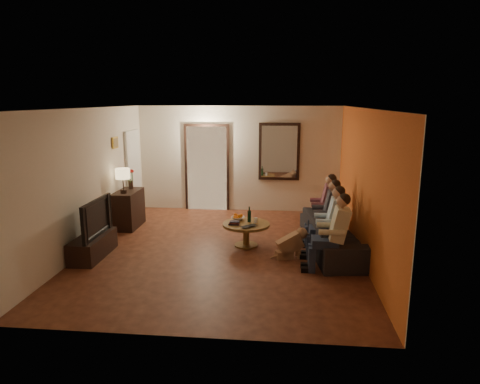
# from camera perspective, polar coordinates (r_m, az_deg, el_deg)

# --- Properties ---
(floor) EXTENTS (5.00, 6.00, 0.01)m
(floor) POSITION_cam_1_polar(r_m,az_deg,el_deg) (8.05, -2.36, -7.73)
(floor) COLOR #451D12
(floor) RESTS_ON ground
(ceiling) EXTENTS (5.00, 6.00, 0.01)m
(ceiling) POSITION_cam_1_polar(r_m,az_deg,el_deg) (7.57, -2.53, 11.11)
(ceiling) COLOR white
(ceiling) RESTS_ON back_wall
(back_wall) EXTENTS (5.00, 0.02, 2.60)m
(back_wall) POSITION_cam_1_polar(r_m,az_deg,el_deg) (10.64, -0.17, 4.42)
(back_wall) COLOR beige
(back_wall) RESTS_ON floor
(front_wall) EXTENTS (5.00, 0.02, 2.60)m
(front_wall) POSITION_cam_1_polar(r_m,az_deg,el_deg) (4.84, -7.44, -5.30)
(front_wall) COLOR beige
(front_wall) RESTS_ON floor
(left_wall) EXTENTS (0.02, 6.00, 2.60)m
(left_wall) POSITION_cam_1_polar(r_m,az_deg,el_deg) (8.42, -19.54, 1.63)
(left_wall) COLOR beige
(left_wall) RESTS_ON floor
(right_wall) EXTENTS (0.02, 6.00, 2.60)m
(right_wall) POSITION_cam_1_polar(r_m,az_deg,el_deg) (7.76, 16.16, 1.00)
(right_wall) COLOR beige
(right_wall) RESTS_ON floor
(orange_accent) EXTENTS (0.01, 6.00, 2.60)m
(orange_accent) POSITION_cam_1_polar(r_m,az_deg,el_deg) (7.76, 16.09, 1.00)
(orange_accent) COLOR orange
(orange_accent) RESTS_ON right_wall
(kitchen_doorway) EXTENTS (1.00, 0.06, 2.10)m
(kitchen_doorway) POSITION_cam_1_polar(r_m,az_deg,el_deg) (10.77, -4.43, 3.14)
(kitchen_doorway) COLOR #FFE0A5
(kitchen_doorway) RESTS_ON floor
(door_trim) EXTENTS (1.12, 0.04, 2.22)m
(door_trim) POSITION_cam_1_polar(r_m,az_deg,el_deg) (10.76, -4.44, 3.13)
(door_trim) COLOR black
(door_trim) RESTS_ON floor
(fridge_glimpse) EXTENTS (0.45, 0.03, 1.70)m
(fridge_glimpse) POSITION_cam_1_polar(r_m,az_deg,el_deg) (10.76, -3.10, 2.34)
(fridge_glimpse) COLOR silver
(fridge_glimpse) RESTS_ON floor
(mirror_frame) EXTENTS (1.00, 0.05, 1.40)m
(mirror_frame) POSITION_cam_1_polar(r_m,az_deg,el_deg) (10.52, 5.25, 5.38)
(mirror_frame) COLOR black
(mirror_frame) RESTS_ON back_wall
(mirror_glass) EXTENTS (0.86, 0.02, 1.26)m
(mirror_glass) POSITION_cam_1_polar(r_m,az_deg,el_deg) (10.49, 5.25, 5.36)
(mirror_glass) COLOR white
(mirror_glass) RESTS_ON back_wall
(white_door) EXTENTS (0.06, 0.85, 2.04)m
(white_door) POSITION_cam_1_polar(r_m,az_deg,el_deg) (10.55, -14.00, 2.45)
(white_door) COLOR white
(white_door) RESTS_ON floor
(framed_art) EXTENTS (0.03, 0.28, 0.24)m
(framed_art) POSITION_cam_1_polar(r_m,az_deg,el_deg) (9.52, -16.32, 6.34)
(framed_art) COLOR #B28C33
(framed_art) RESTS_ON left_wall
(art_canvas) EXTENTS (0.01, 0.22, 0.18)m
(art_canvas) POSITION_cam_1_polar(r_m,az_deg,el_deg) (9.51, -16.23, 6.34)
(art_canvas) COLOR brown
(art_canvas) RESTS_ON left_wall
(dresser) EXTENTS (0.45, 0.91, 0.81)m
(dresser) POSITION_cam_1_polar(r_m,az_deg,el_deg) (9.67, -14.64, -2.20)
(dresser) COLOR black
(dresser) RESTS_ON floor
(table_lamp) EXTENTS (0.30, 0.30, 0.54)m
(table_lamp) POSITION_cam_1_polar(r_m,az_deg,el_deg) (9.32, -15.32, 1.48)
(table_lamp) COLOR beige
(table_lamp) RESTS_ON dresser
(flower_vase) EXTENTS (0.14, 0.14, 0.44)m
(flower_vase) POSITION_cam_1_polar(r_m,az_deg,el_deg) (9.74, -14.40, 1.67)
(flower_vase) COLOR red
(flower_vase) RESTS_ON dresser
(tv_stand) EXTENTS (0.45, 1.16, 0.39)m
(tv_stand) POSITION_cam_1_polar(r_m,az_deg,el_deg) (8.10, -19.02, -6.83)
(tv_stand) COLOR black
(tv_stand) RESTS_ON floor
(tv) EXTENTS (1.14, 0.15, 0.66)m
(tv) POSITION_cam_1_polar(r_m,az_deg,el_deg) (7.95, -19.28, -3.26)
(tv) COLOR black
(tv) RESTS_ON tv_stand
(sofa) EXTENTS (2.32, 1.16, 0.65)m
(sofa) POSITION_cam_1_polar(r_m,az_deg,el_deg) (8.02, 12.44, -5.65)
(sofa) COLOR black
(sofa) RESTS_ON floor
(person_a) EXTENTS (0.60, 0.40, 1.20)m
(person_a) POSITION_cam_1_polar(r_m,az_deg,el_deg) (7.07, 12.56, -5.75)
(person_a) COLOR tan
(person_a) RESTS_ON sofa
(person_b) EXTENTS (0.60, 0.40, 1.20)m
(person_b) POSITION_cam_1_polar(r_m,az_deg,el_deg) (7.64, 12.04, -4.37)
(person_b) COLOR tan
(person_b) RESTS_ON sofa
(person_c) EXTENTS (0.60, 0.40, 1.20)m
(person_c) POSITION_cam_1_polar(r_m,az_deg,el_deg) (8.22, 11.59, -3.18)
(person_c) COLOR tan
(person_c) RESTS_ON sofa
(person_d) EXTENTS (0.60, 0.40, 1.20)m
(person_d) POSITION_cam_1_polar(r_m,az_deg,el_deg) (8.79, 11.21, -2.14)
(person_d) COLOR tan
(person_d) RESTS_ON sofa
(dog) EXTENTS (0.61, 0.41, 0.56)m
(dog) POSITION_cam_1_polar(r_m,az_deg,el_deg) (7.62, 6.67, -6.75)
(dog) COLOR #946544
(dog) RESTS_ON floor
(coffee_table) EXTENTS (1.05, 1.05, 0.45)m
(coffee_table) POSITION_cam_1_polar(r_m,az_deg,el_deg) (8.19, 0.83, -5.70)
(coffee_table) COLOR brown
(coffee_table) RESTS_ON floor
(bowl) EXTENTS (0.26, 0.26, 0.06)m
(bowl) POSITION_cam_1_polar(r_m,az_deg,el_deg) (8.34, -0.27, -3.52)
(bowl) COLOR white
(bowl) RESTS_ON coffee_table
(oranges) EXTENTS (0.20, 0.20, 0.08)m
(oranges) POSITION_cam_1_polar(r_m,az_deg,el_deg) (8.33, -0.27, -3.07)
(oranges) COLOR orange
(oranges) RESTS_ON bowl
(wine_bottle) EXTENTS (0.07, 0.07, 0.31)m
(wine_bottle) POSITION_cam_1_polar(r_m,az_deg,el_deg) (8.18, 1.25, -2.96)
(wine_bottle) COLOR black
(wine_bottle) RESTS_ON coffee_table
(wine_glass) EXTENTS (0.06, 0.06, 0.10)m
(wine_glass) POSITION_cam_1_polar(r_m,az_deg,el_deg) (8.15, 2.13, -3.79)
(wine_glass) COLOR silver
(wine_glass) RESTS_ON coffee_table
(book_stack) EXTENTS (0.20, 0.15, 0.07)m
(book_stack) POSITION_cam_1_polar(r_m,az_deg,el_deg) (8.04, -0.79, -4.11)
(book_stack) COLOR black
(book_stack) RESTS_ON coffee_table
(laptop) EXTENTS (0.38, 0.38, 0.03)m
(laptop) POSITION_cam_1_polar(r_m,az_deg,el_deg) (7.85, 1.39, -4.69)
(laptop) COLOR black
(laptop) RESTS_ON coffee_table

